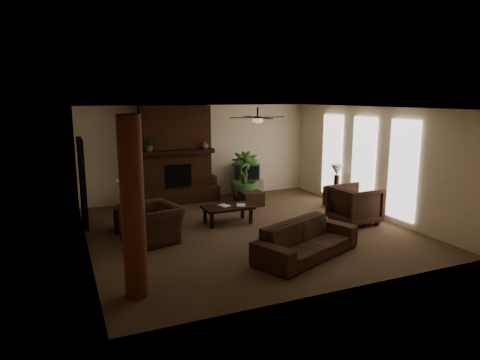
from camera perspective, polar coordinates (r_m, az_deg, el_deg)
name	(u,v)px	position (r m, az deg, el deg)	size (l,w,h in m)	color
room_shell	(247,170)	(9.67, 0.94, 1.32)	(7.00, 7.00, 7.00)	brown
fireplace	(176,163)	(12.46, -8.54, 2.27)	(2.40, 0.70, 2.80)	#522A15
windows	(363,162)	(11.67, 16.18, 2.32)	(0.08, 3.65, 2.35)	white
log_column	(133,209)	(6.57, -14.15, -3.73)	(0.36, 0.36, 2.80)	brown
doorway	(83,183)	(10.69, -20.32, -0.34)	(0.10, 1.00, 2.10)	black
ceiling_fan	(258,119)	(9.98, 2.36, 8.15)	(1.35, 1.35, 0.37)	black
sofa	(307,234)	(8.33, 8.93, -7.17)	(2.31, 0.67, 0.90)	#3E261A
armchair_left	(152,217)	(9.29, -11.69, -4.89)	(1.19, 0.77, 1.04)	#3E261A
armchair_right	(355,203)	(10.70, 15.14, -2.97)	(1.00, 0.93, 1.03)	#3E261A
coffee_table	(228,208)	(10.38, -1.65, -3.80)	(1.20, 0.70, 0.43)	black
ottoman	(251,198)	(12.10, 1.48, -2.49)	(0.60, 0.60, 0.40)	#3E261A
tv_stand	(248,187)	(13.30, 1.13, -1.01)	(0.85, 0.50, 0.50)	silver
tv	(247,172)	(13.18, 0.98, 1.14)	(0.69, 0.57, 0.52)	#37373A
floor_vase	(211,185)	(12.82, -3.86, -0.67)	(0.34, 0.34, 0.77)	black
floor_plant	(244,188)	(12.48, 0.59, -1.07)	(0.82, 1.46, 0.82)	#345E25
side_table_left	(127,219)	(10.17, -14.85, -5.07)	(0.50, 0.50, 0.55)	black
lamp_left	(124,189)	(9.96, -15.27, -1.13)	(0.36, 0.36, 0.65)	black
side_table_right	(335,197)	(12.27, 12.59, -2.20)	(0.50, 0.50, 0.55)	black
lamp_right	(337,172)	(12.10, 12.85, 1.11)	(0.46, 0.46, 0.65)	black
mantel_plant	(149,146)	(11.94, -12.05, 4.52)	(0.38, 0.42, 0.33)	#345E25
mantel_vase	(205,145)	(12.35, -4.74, 4.69)	(0.22, 0.23, 0.22)	brown
book_a	(221,201)	(10.24, -2.61, -2.86)	(0.22, 0.03, 0.29)	#999999
book_b	(237,200)	(10.35, -0.46, -2.68)	(0.21, 0.02, 0.29)	#999999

